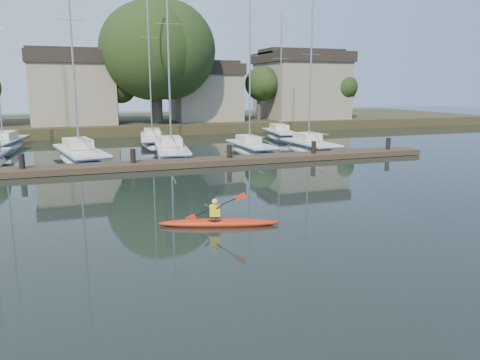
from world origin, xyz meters
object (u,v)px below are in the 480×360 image
object	(u,v)px
kayak	(218,221)
sailboat_1	(81,163)
sailboat_4	(310,153)
sailboat_6	(153,145)
sailboat_5	(3,151)
sailboat_7	(280,139)
dock	(183,163)
sailboat_3	(250,153)
sailboat_2	(172,158)

from	to	relation	value
kayak	sailboat_1	bearing A→B (deg)	121.31
sailboat_4	sailboat_6	world-z (taller)	sailboat_6
sailboat_5	sailboat_7	distance (m)	24.20
dock	sailboat_1	world-z (taller)	sailboat_1
kayak	sailboat_6	world-z (taller)	sailboat_6
sailboat_4	sailboat_3	bearing A→B (deg)	164.63
sailboat_6	sailboat_3	bearing A→B (deg)	-44.10
sailboat_2	sailboat_5	xyz separation A→B (m)	(-11.85, 8.23, -0.00)
dock	sailboat_6	bearing A→B (deg)	89.23
sailboat_6	sailboat_7	size ratio (longest dim) A/B	1.18
kayak	dock	xyz separation A→B (m)	(1.57, 12.66, 0.04)
kayak	sailboat_7	size ratio (longest dim) A/B	0.33
sailboat_4	sailboat_7	bearing A→B (deg)	76.90
sailboat_1	kayak	bearing A→B (deg)	-86.85
sailboat_2	sailboat_7	xyz separation A→B (m)	(12.34, 8.57, 0.00)
sailboat_6	sailboat_7	distance (m)	12.43
sailboat_5	sailboat_3	bearing A→B (deg)	-13.89
kayak	sailboat_4	bearing A→B (deg)	70.78
sailboat_7	kayak	bearing A→B (deg)	-110.53
dock	sailboat_4	xyz separation A→B (m)	(10.84, 4.02, -0.41)
sailboat_3	sailboat_4	bearing A→B (deg)	-13.77
sailboat_1	sailboat_4	xyz separation A→B (m)	(16.75, -0.91, 0.01)
sailboat_4	sailboat_5	size ratio (longest dim) A/B	0.79
sailboat_3	sailboat_7	xyz separation A→B (m)	(6.24, 8.32, -0.01)
sailboat_1	sailboat_7	size ratio (longest dim) A/B	1.21
kayak	sailboat_2	size ratio (longest dim) A/B	0.28
sailboat_2	kayak	bearing A→B (deg)	-88.64
sailboat_2	sailboat_5	distance (m)	14.43
sailboat_6	sailboat_7	world-z (taller)	sailboat_6
sailboat_4	sailboat_7	distance (m)	9.51
kayak	sailboat_6	xyz separation A→B (m)	(1.74, 25.49, -0.34)
sailboat_2	sailboat_4	distance (m)	10.62
kayak	sailboat_7	bearing A→B (deg)	78.89
sailboat_3	sailboat_7	world-z (taller)	sailboat_7
sailboat_5	sailboat_2	bearing A→B (deg)	-24.70
sailboat_2	sailboat_7	bearing A→B (deg)	42.08
sailboat_3	kayak	bearing A→B (deg)	-115.00
dock	sailboat_4	bearing A→B (deg)	20.32
sailboat_1	sailboat_7	world-z (taller)	sailboat_1
sailboat_5	sailboat_6	bearing A→B (deg)	9.13
sailboat_7	sailboat_6	bearing A→B (deg)	-169.49
sailboat_5	kayak	bearing A→B (deg)	-58.59
sailboat_1	sailboat_6	size ratio (longest dim) A/B	1.02
sailboat_2	sailboat_6	world-z (taller)	sailboat_2
sailboat_1	sailboat_5	size ratio (longest dim) A/B	0.99
sailboat_1	sailboat_4	world-z (taller)	sailboat_1
sailboat_5	sailboat_6	world-z (taller)	sailboat_5
sailboat_6	sailboat_1	bearing A→B (deg)	-120.10
sailboat_6	sailboat_7	xyz separation A→B (m)	(12.42, 0.54, -0.01)
sailboat_2	sailboat_7	size ratio (longest dim) A/B	1.21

